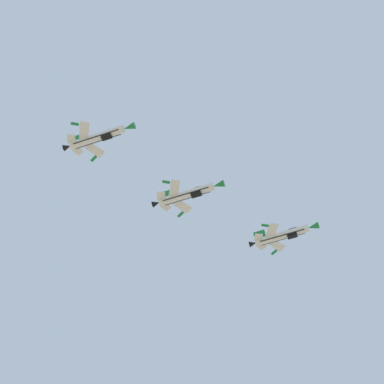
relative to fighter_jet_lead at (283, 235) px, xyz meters
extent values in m
cylinder|color=silver|center=(-0.25, 0.13, 0.00)|extent=(11.45, 7.01, 1.70)
cube|color=#2D3338|center=(-0.19, 0.25, -0.45)|extent=(9.65, 5.95, 0.81)
cone|color=#197A38|center=(6.11, -3.15, 0.00)|extent=(2.85, 2.49, 1.56)
cone|color=black|center=(-6.25, 3.22, 0.00)|extent=(2.05, 1.94, 1.36)
ellipsoid|color=#192333|center=(2.01, -1.25, 0.61)|extent=(3.47, 2.69, 1.38)
cube|color=black|center=(1.78, -0.65, -0.78)|extent=(2.55, 2.16, 1.13)
cube|color=silver|center=(-0.62, 3.16, 0.69)|extent=(4.43, 3.88, 1.43)
cube|color=#197A38|center=(-0.69, 5.45, 1.30)|extent=(1.41, 1.66, 0.39)
cube|color=silver|center=(-2.91, -1.28, -0.86)|extent=(1.95, 4.10, 1.43)
cube|color=#197A38|center=(-4.82, -2.55, -1.47)|extent=(1.60, 0.63, 0.39)
cube|color=silver|center=(-4.12, 3.76, 0.45)|extent=(2.74, 2.69, 0.80)
cube|color=silver|center=(-5.45, 1.17, -0.45)|extent=(1.89, 2.30, 0.80)
cube|color=#197A38|center=(-4.76, 1.86, 1.73)|extent=(2.75, 2.04, 2.54)
cylinder|color=silver|center=(-23.02, -7.79, -2.46)|extent=(11.45, 7.01, 1.70)
cube|color=#2D3338|center=(-22.97, -7.69, -2.91)|extent=(9.65, 5.95, 0.72)
cone|color=#197A38|center=(-16.67, -11.06, -2.46)|extent=(2.85, 2.49, 1.56)
cone|color=black|center=(-29.02, -4.69, -2.46)|extent=(2.05, 1.94, 1.36)
ellipsoid|color=#192333|center=(-20.74, -9.13, -1.84)|extent=(3.45, 2.64, 1.32)
cube|color=black|center=(-21.02, -8.61, -3.24)|extent=(2.53, 2.13, 1.07)
cube|color=silver|center=(-23.38, -4.72, -1.94)|extent=(4.48, 3.92, 1.16)
cube|color=#197A38|center=(-23.43, -2.40, -1.46)|extent=(1.40, 1.65, 0.36)
cube|color=silver|center=(-25.70, -9.24, -3.14)|extent=(1.95, 4.16, 1.16)
cube|color=#197A38|center=(-27.63, -10.55, -3.62)|extent=(1.60, 0.62, 0.36)
cube|color=silver|center=(-26.88, -4.13, -2.11)|extent=(2.76, 2.71, 0.66)
cube|color=silver|center=(-28.24, -6.77, -2.80)|extent=(1.89, 2.33, 0.66)
cube|color=#197A38|center=(-27.48, -5.96, -0.69)|extent=(2.67, 1.89, 2.58)
cylinder|color=silver|center=(-43.08, -16.18, 1.23)|extent=(11.45, 7.01, 1.70)
cube|color=#2D3338|center=(-43.02, -16.08, 0.77)|extent=(9.65, 5.95, 0.75)
cone|color=#197A38|center=(-36.72, -19.46, 1.23)|extent=(2.85, 2.49, 1.56)
cone|color=black|center=(-49.08, -13.09, 1.23)|extent=(2.05, 1.94, 1.36)
ellipsoid|color=#192333|center=(-40.80, -17.54, 1.84)|extent=(3.46, 2.66, 1.34)
cube|color=black|center=(-41.06, -16.99, 0.45)|extent=(2.54, 2.14, 1.09)
cube|color=silver|center=(-43.44, -13.13, 1.81)|extent=(4.46, 3.90, 1.26)
cube|color=#197A38|center=(-43.50, -10.82, 2.34)|extent=(1.40, 1.65, 0.37)
cube|color=silver|center=(-45.75, -17.62, 0.48)|extent=(1.95, 4.14, 1.26)
cube|color=#197A38|center=(-47.67, -18.92, -0.05)|extent=(1.60, 0.62, 0.37)
cube|color=silver|center=(-46.93, -12.54, 1.61)|extent=(2.75, 2.70, 0.71)
cube|color=silver|center=(-48.29, -15.16, 0.84)|extent=(1.89, 2.32, 0.71)
cube|color=#197A38|center=(-47.55, -14.39, 2.98)|extent=(2.70, 1.95, 2.57)
camera|label=1|loc=(-30.43, -62.78, -115.27)|focal=55.93mm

